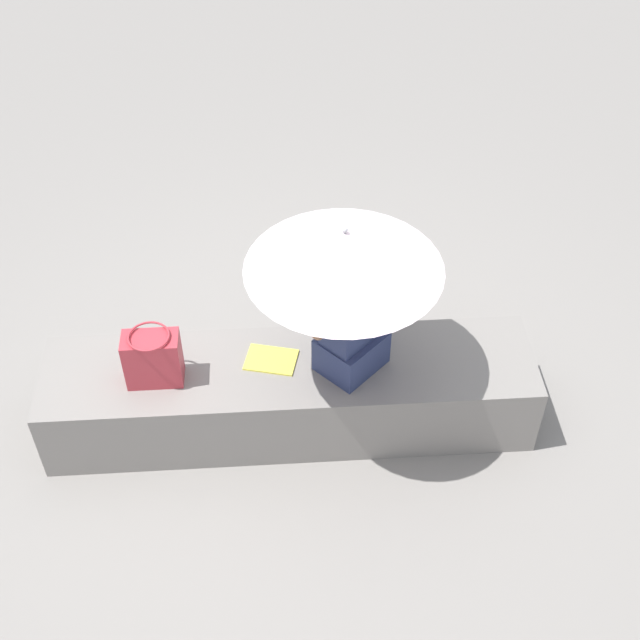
% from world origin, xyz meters
% --- Properties ---
extents(ground_plane, '(14.00, 14.00, 0.00)m').
position_xyz_m(ground_plane, '(0.00, 0.00, 0.00)').
color(ground_plane, gray).
extents(stone_bench, '(2.76, 0.63, 0.47)m').
position_xyz_m(stone_bench, '(0.00, 0.00, 0.24)').
color(stone_bench, gray).
rests_on(stone_bench, ground).
extents(person_seated, '(0.48, 0.47, 0.90)m').
position_xyz_m(person_seated, '(0.34, -0.01, 0.86)').
color(person_seated, navy).
rests_on(person_seated, stone_bench).
extents(parasol, '(0.99, 0.99, 1.01)m').
position_xyz_m(parasol, '(0.28, -0.08, 1.34)').
color(parasol, '#B7B7BC').
rests_on(parasol, stone_bench).
extents(handbag_black, '(0.30, 0.22, 0.33)m').
position_xyz_m(handbag_black, '(-0.73, -0.05, 0.64)').
color(handbag_black, '#B2333D').
rests_on(handbag_black, stone_bench).
extents(magazine, '(0.32, 0.26, 0.01)m').
position_xyz_m(magazine, '(-0.10, 0.05, 0.48)').
color(magazine, '#EAE04C').
rests_on(magazine, stone_bench).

